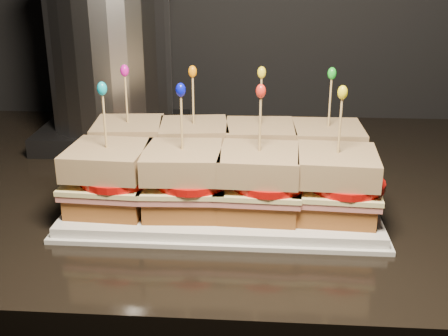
{
  "coord_description": "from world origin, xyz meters",
  "views": [
    {
      "loc": [
        0.33,
        0.82,
        1.2
      ],
      "look_at": [
        0.28,
        1.53,
        0.93
      ],
      "focal_mm": 45.0,
      "sensor_mm": 36.0,
      "label": 1
    }
  ],
  "objects": [
    {
      "name": "sandwich_4_cheese",
      "position": [
        0.13,
        1.47,
        0.93
      ],
      "size": [
        0.11,
        0.11,
        0.01
      ],
      "primitive_type": "cube",
      "rotation": [
        0.0,
        0.0,
        -0.05
      ],
      "color": "#F1E497",
      "rests_on": "sandwich_4_ham"
    },
    {
      "name": "sandwich_5_frill",
      "position": [
        0.23,
        1.47,
        1.05
      ],
      "size": [
        0.01,
        0.01,
        0.02
      ],
      "primitive_type": "ellipsoid",
      "color": "#070ECF",
      "rests_on": "sandwich_5_pick"
    },
    {
      "name": "sandwich_2_bread_bot",
      "position": [
        0.32,
        1.58,
        0.91
      ],
      "size": [
        0.1,
        0.1,
        0.03
      ],
      "primitive_type": "cube",
      "rotation": [
        0.0,
        0.0,
        0.04
      ],
      "color": "#582E0F",
      "rests_on": "platter"
    },
    {
      "name": "sandwich_2_ham",
      "position": [
        0.32,
        1.58,
        0.93
      ],
      "size": [
        0.11,
        0.1,
        0.01
      ],
      "primitive_type": "cube",
      "rotation": [
        0.0,
        0.0,
        0.04
      ],
      "color": "#CA6B6D",
      "rests_on": "sandwich_2_bread_bot"
    },
    {
      "name": "sandwich_0_bread_bot",
      "position": [
        0.13,
        1.58,
        0.91
      ],
      "size": [
        0.1,
        0.1,
        0.03
      ],
      "primitive_type": "cube",
      "rotation": [
        0.0,
        0.0,
        0.09
      ],
      "color": "#582E0F",
      "rests_on": "platter"
    },
    {
      "name": "appliance_base",
      "position": [
        0.05,
        1.81,
        0.9
      ],
      "size": [
        0.27,
        0.23,
        0.03
      ],
      "primitive_type": "cube",
      "rotation": [
        0.0,
        0.0,
        0.04
      ],
      "color": "#262628",
      "rests_on": "granite_slab"
    },
    {
      "name": "sandwich_3_tomato",
      "position": [
        0.43,
        1.58,
        0.94
      ],
      "size": [
        0.09,
        0.09,
        0.01
      ],
      "primitive_type": "cylinder",
      "color": "#BA0D09",
      "rests_on": "sandwich_3_cheese"
    },
    {
      "name": "sandwich_4_pick",
      "position": [
        0.13,
        1.47,
        1.01
      ],
      "size": [
        0.0,
        0.0,
        0.09
      ],
      "primitive_type": "cylinder",
      "color": "tan",
      "rests_on": "sandwich_4_bread_top"
    },
    {
      "name": "platter_rim",
      "position": [
        0.28,
        1.53,
        0.88
      ],
      "size": [
        0.41,
        0.26,
        0.01
      ],
      "primitive_type": "cube",
      "color": "silver",
      "rests_on": "granite_slab"
    },
    {
      "name": "sandwich_3_cheese",
      "position": [
        0.42,
        1.58,
        0.93
      ],
      "size": [
        0.11,
        0.1,
        0.01
      ],
      "primitive_type": "cube",
      "rotation": [
        0.0,
        0.0,
        0.02
      ],
      "color": "#F1E497",
      "rests_on": "sandwich_3_ham"
    },
    {
      "name": "sandwich_5_bread_top",
      "position": [
        0.23,
        1.47,
        0.96
      ],
      "size": [
        0.1,
        0.1,
        0.03
      ],
      "primitive_type": "cube",
      "rotation": [
        0.0,
        0.0,
        0.05
      ],
      "color": "brown",
      "rests_on": "sandwich_5_tomato"
    },
    {
      "name": "sandwich_5_bread_bot",
      "position": [
        0.23,
        1.47,
        0.91
      ],
      "size": [
        0.1,
        0.1,
        0.03
      ],
      "primitive_type": "cube",
      "rotation": [
        0.0,
        0.0,
        0.05
      ],
      "color": "#582E0F",
      "rests_on": "platter"
    },
    {
      "name": "sandwich_1_pick",
      "position": [
        0.23,
        1.58,
        1.01
      ],
      "size": [
        0.0,
        0.0,
        0.09
      ],
      "primitive_type": "cylinder",
      "color": "tan",
      "rests_on": "sandwich_1_bread_top"
    },
    {
      "name": "sandwich_6_frill",
      "position": [
        0.32,
        1.47,
        1.05
      ],
      "size": [
        0.01,
        0.01,
        0.02
      ],
      "primitive_type": "ellipsoid",
      "color": "red",
      "rests_on": "sandwich_6_pick"
    },
    {
      "name": "sandwich_0_ham",
      "position": [
        0.13,
        1.58,
        0.93
      ],
      "size": [
        0.11,
        0.11,
        0.01
      ],
      "primitive_type": "cube",
      "rotation": [
        0.0,
        0.0,
        0.09
      ],
      "color": "#CA6B6D",
      "rests_on": "sandwich_0_bread_bot"
    },
    {
      "name": "sandwich_2_cheese",
      "position": [
        0.32,
        1.58,
        0.93
      ],
      "size": [
        0.11,
        0.11,
        0.01
      ],
      "primitive_type": "cube",
      "rotation": [
        0.0,
        0.0,
        0.04
      ],
      "color": "#F1E497",
      "rests_on": "sandwich_2_ham"
    },
    {
      "name": "sandwich_7_bread_top",
      "position": [
        0.42,
        1.47,
        0.96
      ],
      "size": [
        0.1,
        0.1,
        0.03
      ],
      "primitive_type": "cube",
      "rotation": [
        0.0,
        0.0,
        -0.06
      ],
      "color": "brown",
      "rests_on": "sandwich_7_tomato"
    },
    {
      "name": "granite_slab",
      "position": [
        0.54,
        1.64,
        0.86
      ],
      "size": [
        2.7,
        0.75,
        0.04
      ],
      "primitive_type": "cube",
      "color": "black",
      "rests_on": "cabinet"
    },
    {
      "name": "sandwich_3_bread_bot",
      "position": [
        0.42,
        1.58,
        0.91
      ],
      "size": [
        0.1,
        0.1,
        0.03
      ],
      "primitive_type": "cube",
      "rotation": [
        0.0,
        0.0,
        0.02
      ],
      "color": "#582E0F",
      "rests_on": "platter"
    },
    {
      "name": "sandwich_7_ham",
      "position": [
        0.42,
        1.47,
        0.93
      ],
      "size": [
        0.11,
        0.11,
        0.01
      ],
      "primitive_type": "cube",
      "rotation": [
        0.0,
        0.0,
        -0.06
      ],
      "color": "#CA6B6D",
      "rests_on": "sandwich_7_bread_bot"
    },
    {
      "name": "sandwich_0_pick",
      "position": [
        0.13,
        1.58,
        1.01
      ],
      "size": [
        0.0,
        0.0,
        0.09
      ],
      "primitive_type": "cylinder",
      "color": "tan",
      "rests_on": "sandwich_0_bread_top"
    },
    {
      "name": "sandwich_0_tomato",
      "position": [
        0.15,
        1.58,
        0.94
      ],
      "size": [
        0.09,
        0.09,
        0.01
      ],
      "primitive_type": "cylinder",
      "color": "#BA0D09",
      "rests_on": "sandwich_0_cheese"
    },
    {
      "name": "sandwich_6_bread_top",
      "position": [
        0.32,
        1.47,
        0.96
      ],
      "size": [
        0.1,
        0.1,
        0.03
      ],
      "primitive_type": "cube",
      "rotation": [
        0.0,
        0.0,
        -0.04
      ],
      "color": "brown",
      "rests_on": "sandwich_6_tomato"
    },
    {
      "name": "sandwich_2_pick",
      "position": [
        0.32,
        1.58,
        1.01
      ],
      "size": [
        0.0,
        0.0,
        0.09
      ],
      "primitive_type": "cylinder",
      "color": "tan",
      "rests_on": "sandwich_2_bread_top"
    },
    {
      "name": "sandwich_0_cheese",
      "position": [
        0.13,
        1.58,
        0.93
      ],
      "size": [
        0.11,
        0.11,
        0.01
      ],
      "primitive_type": "cube",
      "rotation": [
        0.0,
        0.0,
        0.09
      ],
      "color": "#F1E497",
      "rests_on": "sandwich_0_ham"
    },
    {
      "name": "appliance",
      "position": [
        0.05,
        1.81,
        1.05
      ],
      "size": [
        0.26,
        0.22,
        0.34
      ],
      "primitive_type": null,
      "color": "silver",
      "rests_on": "granite_slab"
    },
    {
      "name": "sandwich_5_pick",
      "position": [
        0.23,
        1.47,
        1.01
      ],
      "size": [
        0.0,
        0.0,
        0.09
      ],
      "primitive_type": "cylinder",
      "color": "tan",
      "rests_on": "sandwich_5_bread_top"
    },
    {
      "name": "sandwich_1_ham",
      "position": [
        0.23,
        1.58,
        0.93
      ],
      "size": [
        0.12,
        0.11,
        0.01
      ],
      "primitive_type": "cube",
      "rotation": [
        0.0,
        0.0,
        0.13
      ],
      "color": "#CA6B6D",
      "rests_on": "sandwich_1_bread_bot"
    },
    {
      "name": "sandwich_7_tomato",
      "position": [
        0.43,
        1.46,
        0.94
      ],
      "size": [
        0.09,
        0.09,
        0.01
      ],
      "primitive_type": "cylinder",
      "color": "#BA0D09",
      "rests_on": "sandwich_7_cheese"
    },
    {
      "name": "sandwich_7_cheese",
      "position": [
        0.42,
        1.47,
        0.93
      ],
      "size": [
        0.11,
        0.11,
        0.01
      ],
      "primitive_type": "cube",
      "rotation": [
        0.0,
        0.0,
        -0.06
      ],
      "color": "#F1E497",
      "rests_on": "sandwich_7_ham"
    },
    {
      "name": "sandwich_0_frill",
      "position": [
        0.13,
        1.58,
        1.05
      ],
      "size": [
        0.01,
        0.01,
        0.02
      ],
      "primitive_type": "ellipsoid",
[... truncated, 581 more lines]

